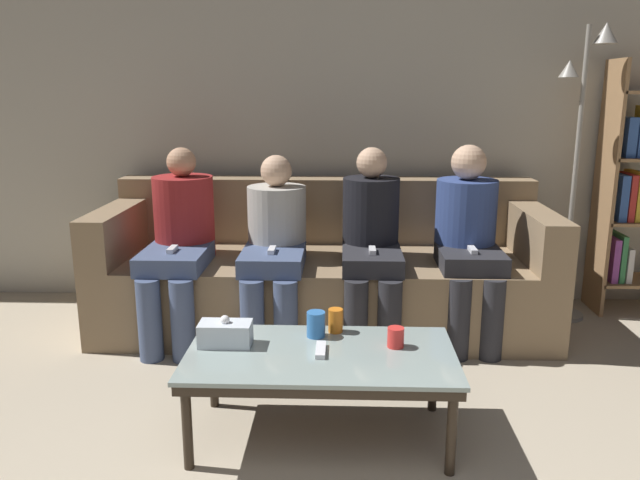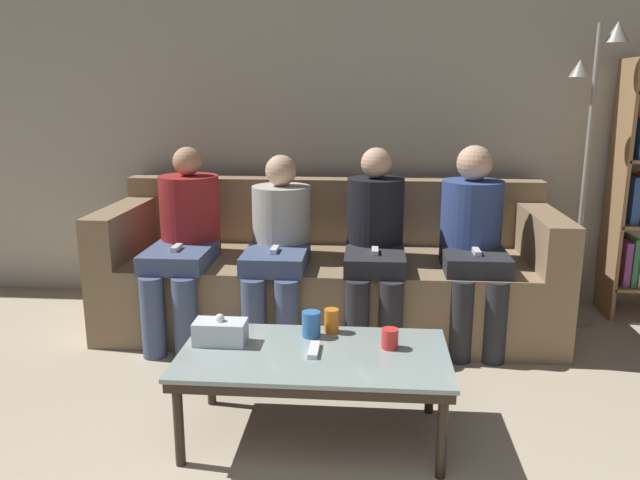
# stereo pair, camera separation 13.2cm
# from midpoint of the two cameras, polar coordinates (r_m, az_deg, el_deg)

# --- Properties ---
(wall_back) EXTENTS (12.00, 0.06, 2.60)m
(wall_back) POSITION_cam_midpoint_polar(r_m,az_deg,el_deg) (4.27, -0.27, 11.76)
(wall_back) COLOR #B7B2A3
(wall_back) RESTS_ON ground_plane
(couch) EXTENTS (2.68, 0.95, 0.88)m
(couch) POSITION_cam_midpoint_polar(r_m,az_deg,el_deg) (3.88, -0.59, -3.13)
(couch) COLOR #897051
(couch) RESTS_ON ground_plane
(coffee_table) EXTENTS (1.11, 0.59, 0.39)m
(coffee_table) POSITION_cam_midpoint_polar(r_m,az_deg,el_deg) (2.62, -1.41, -11.02)
(coffee_table) COLOR #8C9E99
(coffee_table) RESTS_ON ground_plane
(cup_near_left) EXTENTS (0.07, 0.07, 0.09)m
(cup_near_left) POSITION_cam_midpoint_polar(r_m,az_deg,el_deg) (2.65, 5.50, -8.86)
(cup_near_left) COLOR red
(cup_near_left) RESTS_ON coffee_table
(cup_near_right) EXTENTS (0.08, 0.08, 0.11)m
(cup_near_right) POSITION_cam_midpoint_polar(r_m,az_deg,el_deg) (2.74, -1.83, -7.72)
(cup_near_right) COLOR #3372BF
(cup_near_right) RESTS_ON coffee_table
(cup_far_center) EXTENTS (0.06, 0.06, 0.11)m
(cup_far_center) POSITION_cam_midpoint_polar(r_m,az_deg,el_deg) (2.79, 0.06, -7.38)
(cup_far_center) COLOR orange
(cup_far_center) RESTS_ON coffee_table
(tissue_box) EXTENTS (0.22, 0.12, 0.13)m
(tissue_box) POSITION_cam_midpoint_polar(r_m,az_deg,el_deg) (2.69, -10.05, -8.42)
(tissue_box) COLOR silver
(tissue_box) RESTS_ON coffee_table
(game_remote) EXTENTS (0.04, 0.15, 0.02)m
(game_remote) POSITION_cam_midpoint_polar(r_m,az_deg,el_deg) (2.60, -1.42, -10.03)
(game_remote) COLOR white
(game_remote) RESTS_ON coffee_table
(standing_lamp) EXTENTS (0.31, 0.26, 1.82)m
(standing_lamp) POSITION_cam_midpoint_polar(r_m,az_deg,el_deg) (4.14, 21.87, 8.21)
(standing_lamp) COLOR gray
(standing_lamp) RESTS_ON ground_plane
(seated_person_left_end) EXTENTS (0.35, 0.73, 1.11)m
(seated_person_left_end) POSITION_cam_midpoint_polar(r_m,az_deg,el_deg) (3.73, -13.69, 0.33)
(seated_person_left_end) COLOR #47567A
(seated_person_left_end) RESTS_ON ground_plane
(seated_person_mid_left) EXTENTS (0.35, 0.72, 1.07)m
(seated_person_mid_left) POSITION_cam_midpoint_polar(r_m,az_deg,el_deg) (3.61, -5.19, -0.11)
(seated_person_mid_left) COLOR #47567A
(seated_person_mid_left) RESTS_ON ground_plane
(seated_person_mid_right) EXTENTS (0.33, 0.68, 1.11)m
(seated_person_mid_right) POSITION_cam_midpoint_polar(r_m,az_deg,el_deg) (3.59, 3.66, 0.14)
(seated_person_mid_right) COLOR #28282D
(seated_person_mid_right) RESTS_ON ground_plane
(seated_person_right_end) EXTENTS (0.35, 0.64, 1.13)m
(seated_person_right_end) POSITION_cam_midpoint_polar(r_m,az_deg,el_deg) (3.67, 12.37, 0.39)
(seated_person_right_end) COLOR #28282D
(seated_person_right_end) RESTS_ON ground_plane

